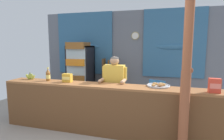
% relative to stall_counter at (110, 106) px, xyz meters
% --- Properties ---
extents(ground_plane, '(7.74, 7.74, 0.00)m').
position_rel_stall_counter_xyz_m(ground_plane, '(-0.09, 0.75, -0.60)').
color(ground_plane, gray).
extents(back_wall_curtained, '(5.76, 0.22, 2.78)m').
position_rel_stall_counter_xyz_m(back_wall_curtained, '(-0.12, 2.52, 0.85)').
color(back_wall_curtained, slate).
rests_on(back_wall_curtained, ground).
extents(stall_counter, '(4.58, 0.45, 0.98)m').
position_rel_stall_counter_xyz_m(stall_counter, '(0.00, 0.00, 0.00)').
color(stall_counter, '#935B33').
rests_on(stall_counter, ground).
extents(timber_post, '(0.17, 0.15, 2.71)m').
position_rel_stall_counter_xyz_m(timber_post, '(1.29, -0.29, 0.70)').
color(timber_post, '#995133').
rests_on(timber_post, ground).
extents(drink_fridge, '(0.70, 0.71, 1.82)m').
position_rel_stall_counter_xyz_m(drink_fridge, '(-1.54, 1.95, 0.40)').
color(drink_fridge, black).
rests_on(drink_fridge, ground).
extents(bottle_shelf_rack, '(0.48, 0.28, 1.32)m').
position_rel_stall_counter_xyz_m(bottle_shelf_rack, '(-0.62, 2.18, 0.09)').
color(bottle_shelf_rack, brown).
rests_on(bottle_shelf_rack, ground).
extents(plastic_lawn_chair, '(0.56, 0.56, 0.86)m').
position_rel_stall_counter_xyz_m(plastic_lawn_chair, '(0.85, 1.61, -0.10)').
color(plastic_lawn_chair, '#3884D6').
rests_on(plastic_lawn_chair, ground).
extents(shopkeeper, '(0.54, 0.42, 1.50)m').
position_rel_stall_counter_xyz_m(shopkeeper, '(-0.05, 0.51, 0.35)').
color(shopkeeper, '#28282D').
rests_on(shopkeeper, ground).
extents(soda_bottle_iced_tea, '(0.09, 0.09, 0.29)m').
position_rel_stall_counter_xyz_m(soda_bottle_iced_tea, '(-1.43, 0.16, 0.50)').
color(soda_bottle_iced_tea, brown).
rests_on(soda_bottle_iced_tea, stall_counter).
extents(snack_box_crackers, '(0.17, 0.11, 0.24)m').
position_rel_stall_counter_xyz_m(snack_box_crackers, '(1.76, 0.04, 0.50)').
color(snack_box_crackers, '#E5422D').
rests_on(snack_box_crackers, stall_counter).
extents(snack_box_choco_powder, '(0.19, 0.11, 0.17)m').
position_rel_stall_counter_xyz_m(snack_box_choco_powder, '(-0.97, 0.15, 0.47)').
color(snack_box_choco_powder, gold).
rests_on(snack_box_choco_powder, stall_counter).
extents(pastry_tray, '(0.43, 0.43, 0.07)m').
position_rel_stall_counter_xyz_m(pastry_tray, '(0.88, 0.26, 0.40)').
color(pastry_tray, '#BCBCC1').
rests_on(pastry_tray, stall_counter).
extents(banana_bunch, '(0.27, 0.06, 0.16)m').
position_rel_stall_counter_xyz_m(banana_bunch, '(-1.92, 0.20, 0.44)').
color(banana_bunch, '#B7C647').
rests_on(banana_bunch, stall_counter).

